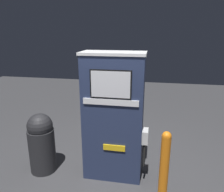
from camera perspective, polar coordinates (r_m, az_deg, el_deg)
ground_plane at (r=3.65m, az=-0.32°, el=-21.48°), size 14.00×14.00×0.00m
gas_pump at (r=3.32m, az=0.36°, el=-5.65°), size 1.00×0.45×1.98m
safety_bollard at (r=3.08m, az=13.49°, el=-17.52°), size 0.12×0.12×1.05m
trash_bin at (r=3.81m, az=-17.93°, el=-11.44°), size 0.42×0.42×1.01m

